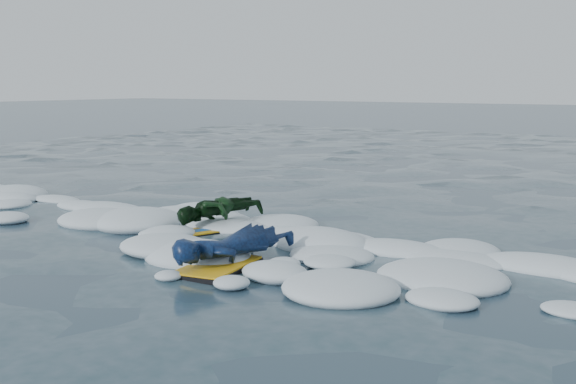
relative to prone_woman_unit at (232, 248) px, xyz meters
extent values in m
plane|color=#192A3D|center=(-0.30, 0.07, -0.20)|extent=(120.00, 120.00, 0.00)
cube|color=black|center=(0.00, -0.22, -0.16)|extent=(0.69, 1.06, 0.05)
cube|color=yellow|center=(0.00, -0.22, -0.13)|extent=(0.66, 1.04, 0.02)
imported|color=navy|center=(0.00, 0.03, 0.02)|extent=(0.78, 1.55, 0.35)
cube|color=black|center=(-1.23, 1.14, -0.17)|extent=(0.64, 0.83, 0.04)
cube|color=yellow|center=(-1.23, 1.14, -0.14)|extent=(0.62, 0.82, 0.01)
cube|color=blue|center=(-1.23, 1.14, -0.13)|extent=(0.37, 0.71, 0.00)
imported|color=black|center=(-1.23, 1.34, 0.03)|extent=(0.96, 1.23, 0.42)
camera|label=1|loc=(4.42, -5.71, 1.67)|focal=45.00mm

